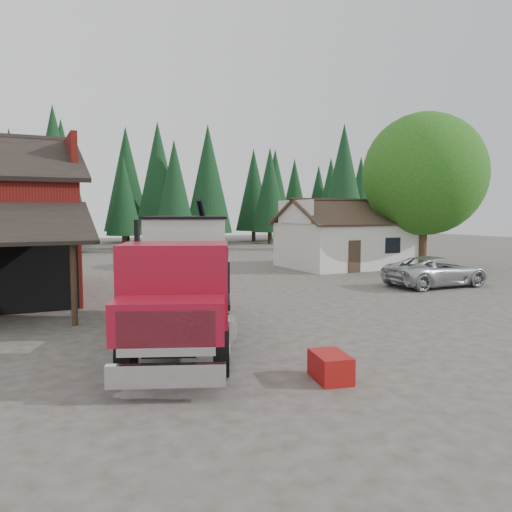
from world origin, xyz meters
name	(u,v)px	position (x,y,z in m)	size (l,w,h in m)	color
ground	(256,322)	(0.00, 0.00, 0.00)	(120.00, 120.00, 0.00)	#433D34
farmhouse	(346,242)	(13.00, 13.00, 1.67)	(8.60, 6.42, 4.65)	silver
deciduous_tree	(425,179)	(17.01, 9.97, 5.91)	(8.00, 8.00, 10.20)	#382619
conifer_backdrop	(91,246)	(0.00, 42.00, 0.00)	(76.00, 16.00, 16.00)	#103219
near_pine_b	(175,189)	(6.00, 30.00, 5.89)	(3.96, 3.96, 10.40)	#382619
near_pine_c	(344,180)	(22.00, 26.00, 6.89)	(4.84, 4.84, 12.40)	#382619
near_pine_d	(54,172)	(-4.00, 34.00, 7.39)	(5.28, 5.28, 13.40)	#382619
feed_truck	(185,275)	(-2.96, -1.48, 1.95)	(5.71, 9.47, 4.17)	black
silver_car	(436,271)	(11.73, 3.51, 0.76)	(2.51, 5.45, 1.51)	#B9BDC1
equip_box	(330,367)	(-1.04, -6.00, 0.30)	(0.70, 1.10, 0.60)	maroon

